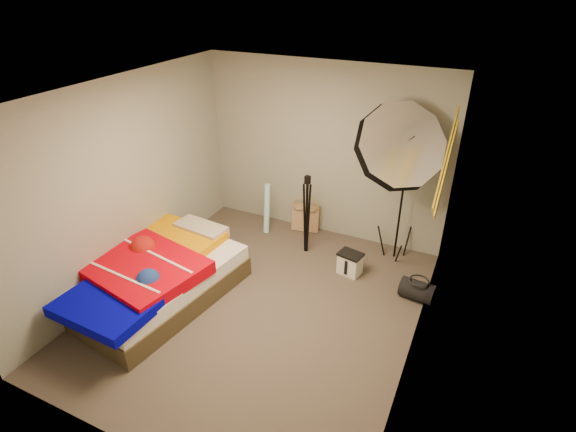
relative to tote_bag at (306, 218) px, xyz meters
The scene contains 15 objects.
floor 1.92m from the tote_bag, 83.72° to the right, with size 4.00×4.00×0.00m, color brown.
ceiling 2.99m from the tote_bag, 83.72° to the right, with size 4.00×4.00×0.00m, color silver.
wall_back 1.07m from the tote_bag, 25.92° to the left, with size 3.50×3.50×0.00m, color gray.
wall_front 4.04m from the tote_bag, 86.93° to the right, with size 3.50×3.50×0.00m, color gray.
wall_left 2.66m from the tote_bag, 129.07° to the right, with size 4.00×4.00×0.00m, color gray.
wall_right 2.92m from the tote_bag, 44.10° to the right, with size 4.00×4.00×0.00m, color gray.
tote_bag is the anchor object (origin of this frame).
wrapping_roll 0.61m from the tote_bag, 151.30° to the right, with size 0.09×0.09×0.75m, color #65CEE2.
camera_case 1.25m from the tote_bag, 39.65° to the right, with size 0.28×0.20×0.28m, color silver.
duffel_bag 2.09m from the tote_bag, 27.22° to the right, with size 0.24×0.24×0.40m, color black.
wall_stripe_upper 2.91m from the tote_bag, 33.81° to the right, with size 0.02×1.10×0.10m, color gold.
wall_stripe_lower 2.69m from the tote_bag, 28.40° to the right, with size 0.02×1.10×0.10m, color gold.
bed 2.46m from the tote_bag, 114.45° to the right, with size 1.66×2.26×0.58m.
photo_umbrella 1.99m from the tote_bag, 15.87° to the right, with size 1.12×1.27×2.30m.
camera_tripod 0.75m from the tote_bag, 66.52° to the right, with size 0.07×0.07×1.15m.
Camera 1 is at (2.06, -3.59, 3.49)m, focal length 28.00 mm.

